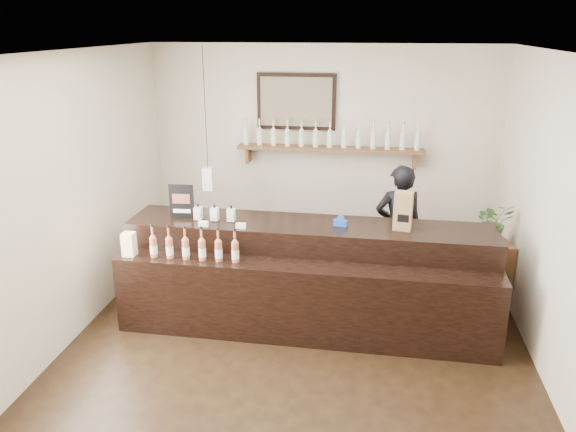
# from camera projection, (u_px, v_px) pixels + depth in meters

# --- Properties ---
(ground) EXTENTS (5.00, 5.00, 0.00)m
(ground) POSITION_uv_depth(u_px,v_px,m) (296.00, 349.00, 5.51)
(ground) COLOR black
(ground) RESTS_ON ground
(room_shell) EXTENTS (5.00, 5.00, 5.00)m
(room_shell) POSITION_uv_depth(u_px,v_px,m) (297.00, 182.00, 4.96)
(room_shell) COLOR beige
(room_shell) RESTS_ON ground
(back_wall_decor) EXTENTS (2.66, 0.96, 1.69)m
(back_wall_decor) POSITION_uv_depth(u_px,v_px,m) (311.00, 129.00, 7.18)
(back_wall_decor) COLOR brown
(back_wall_decor) RESTS_ON ground
(counter) EXTENTS (3.82, 1.06, 1.24)m
(counter) POSITION_uv_depth(u_px,v_px,m) (307.00, 279.00, 5.87)
(counter) COLOR black
(counter) RESTS_ON ground
(promo_sign) EXTENTS (0.26, 0.04, 0.37)m
(promo_sign) POSITION_uv_depth(u_px,v_px,m) (182.00, 201.00, 5.93)
(promo_sign) COLOR black
(promo_sign) RESTS_ON counter
(paper_bag) EXTENTS (0.20, 0.16, 0.39)m
(paper_bag) POSITION_uv_depth(u_px,v_px,m) (403.00, 211.00, 5.59)
(paper_bag) COLOR olive
(paper_bag) RESTS_ON counter
(tape_dispenser) EXTENTS (0.15, 0.08, 0.12)m
(tape_dispenser) POSITION_uv_depth(u_px,v_px,m) (340.00, 222.00, 5.73)
(tape_dispenser) COLOR #1849AB
(tape_dispenser) RESTS_ON counter
(side_cabinet) EXTENTS (0.48, 0.58, 0.75)m
(side_cabinet) POSITION_uv_depth(u_px,v_px,m) (487.00, 271.00, 6.34)
(side_cabinet) COLOR brown
(side_cabinet) RESTS_ON ground
(potted_plant) EXTENTS (0.47, 0.43, 0.44)m
(potted_plant) POSITION_uv_depth(u_px,v_px,m) (494.00, 222.00, 6.14)
(potted_plant) COLOR #316227
(potted_plant) RESTS_ON side_cabinet
(shopkeeper) EXTENTS (0.70, 0.54, 1.72)m
(shopkeeper) POSITION_uv_depth(u_px,v_px,m) (398.00, 220.00, 6.54)
(shopkeeper) COLOR black
(shopkeeper) RESTS_ON ground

